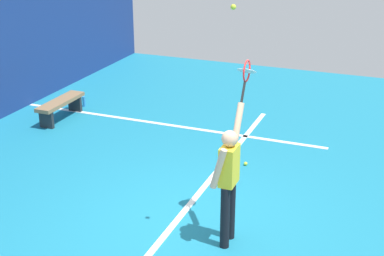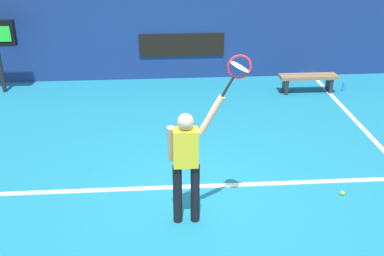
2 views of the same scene
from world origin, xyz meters
name	(u,v)px [view 2 (image 2 of 2)]	position (x,y,z in m)	size (l,w,h in m)	color
ground_plane	(200,193)	(0.00, 0.00, 0.00)	(18.00, 18.00, 0.00)	teal
back_wall	(181,17)	(0.00, 5.63, 1.60)	(18.00, 0.20, 3.19)	navy
sponsor_banner_center	(182,45)	(0.00, 5.51, 0.91)	(2.20, 0.03, 0.60)	black
court_baseline	(199,186)	(0.00, 0.18, 0.01)	(10.00, 0.10, 0.01)	white
court_sideline	(365,131)	(3.56, 2.00, 0.01)	(0.10, 7.00, 0.01)	white
tennis_player	(186,160)	(-0.25, -0.69, 1.01)	(0.76, 0.31, 1.94)	black
tennis_racket	(238,69)	(0.40, -0.70, 2.28)	(0.44, 0.27, 0.61)	black
court_bench	(308,79)	(3.02, 4.26, 0.34)	(1.40, 0.36, 0.45)	olive
water_bottle	(344,87)	(3.94, 4.26, 0.12)	(0.07, 0.07, 0.24)	#338CD8
spare_ball	(342,193)	(2.25, -0.22, 0.03)	(0.07, 0.07, 0.07)	#CCE033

